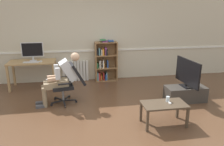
{
  "coord_description": "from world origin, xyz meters",
  "views": [
    {
      "loc": [
        -0.67,
        -3.96,
        2.15
      ],
      "look_at": [
        0.15,
        0.85,
        0.7
      ],
      "focal_mm": 34.9,
      "sensor_mm": 36.0,
      "label": 1
    }
  ],
  "objects": [
    {
      "name": "ground_plane",
      "position": [
        0.0,
        0.0,
        0.0
      ],
      "size": [
        18.0,
        18.0,
        0.0
      ],
      "primitive_type": "plane",
      "color": "brown"
    },
    {
      "name": "back_wall",
      "position": [
        0.0,
        2.65,
        1.35
      ],
      "size": [
        12.0,
        0.13,
        2.7
      ],
      "color": "beige",
      "rests_on": "ground_plane"
    },
    {
      "name": "computer_desk",
      "position": [
        -1.87,
        2.15,
        0.65
      ],
      "size": [
        1.25,
        0.64,
        0.76
      ],
      "color": "tan",
      "rests_on": "ground_plane"
    },
    {
      "name": "imac_monitor",
      "position": [
        -1.84,
        2.23,
        1.05
      ],
      "size": [
        0.59,
        0.14,
        0.51
      ],
      "color": "silver",
      "rests_on": "computer_desk"
    },
    {
      "name": "keyboard",
      "position": [
        -1.86,
        2.01,
        0.77
      ],
      "size": [
        0.42,
        0.12,
        0.02
      ],
      "primitive_type": "cube",
      "color": "silver",
      "rests_on": "computer_desk"
    },
    {
      "name": "computer_mouse",
      "position": [
        -1.61,
        2.03,
        0.77
      ],
      "size": [
        0.06,
        0.1,
        0.03
      ],
      "primitive_type": "cube",
      "color": "white",
      "rests_on": "computer_desk"
    },
    {
      "name": "bookshelf",
      "position": [
        0.2,
        2.44,
        0.59
      ],
      "size": [
        0.67,
        0.29,
        1.27
      ],
      "color": "olive",
      "rests_on": "ground_plane"
    },
    {
      "name": "radiator",
      "position": [
        -0.7,
        2.54,
        0.31
      ],
      "size": [
        0.78,
        0.08,
        0.62
      ],
      "color": "white",
      "rests_on": "ground_plane"
    },
    {
      "name": "office_chair",
      "position": [
        -0.84,
        0.95,
        0.52
      ],
      "size": [
        0.85,
        0.63,
        0.95
      ],
      "rotation": [
        0.0,
        0.0,
        -1.41
      ],
      "color": "black",
      "rests_on": "ground_plane"
    },
    {
      "name": "person_seated",
      "position": [
        -1.02,
        0.92,
        0.64
      ],
      "size": [
        1.07,
        0.47,
        1.19
      ],
      "rotation": [
        0.0,
        0.0,
        -1.41
      ],
      "color": "#937F60",
      "rests_on": "ground_plane"
    },
    {
      "name": "tv_stand",
      "position": [
        1.89,
        0.55,
        0.18
      ],
      "size": [
        0.95,
        0.44,
        0.36
      ],
      "color": "#3D3833",
      "rests_on": "ground_plane"
    },
    {
      "name": "tv_screen",
      "position": [
        1.89,
        0.55,
        0.71
      ],
      "size": [
        0.22,
        0.96,
        0.66
      ],
      "rotation": [
        0.0,
        0.0,
        1.63
      ],
      "color": "black",
      "rests_on": "tv_stand"
    },
    {
      "name": "coffee_table",
      "position": [
        0.93,
        -0.42,
        0.37
      ],
      "size": [
        0.83,
        0.46,
        0.43
      ],
      "color": "#4C3D2D",
      "rests_on": "ground_plane"
    },
    {
      "name": "drinking_glass",
      "position": [
        1.03,
        -0.34,
        0.48
      ],
      "size": [
        0.07,
        0.07,
        0.1
      ],
      "primitive_type": "cylinder",
      "color": "silver",
      "rests_on": "coffee_table"
    },
    {
      "name": "spare_remote",
      "position": [
        1.04,
        -0.39,
        0.44
      ],
      "size": [
        0.04,
        0.15,
        0.02
      ],
      "primitive_type": "cube",
      "rotation": [
        0.0,
        0.0,
        6.25
      ],
      "color": "white",
      "rests_on": "coffee_table"
    }
  ]
}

